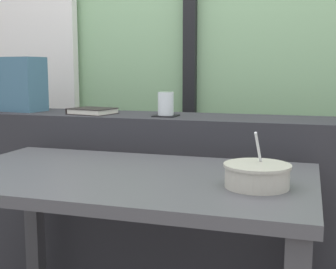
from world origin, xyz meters
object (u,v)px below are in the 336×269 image
(juice_glass, at_px, (166,105))
(coaster_square, at_px, (166,116))
(throw_pillow, at_px, (13,84))
(soup_bowl, at_px, (257,175))
(breakfast_table, at_px, (126,207))
(closed_book, at_px, (92,111))

(juice_glass, bearing_deg, coaster_square, 89.10)
(throw_pillow, height_order, soup_bowl, throw_pillow)
(coaster_square, height_order, juice_glass, juice_glass)
(coaster_square, height_order, throw_pillow, throw_pillow)
(soup_bowl, bearing_deg, juice_glass, 127.61)
(breakfast_table, relative_size, juice_glass, 11.92)
(juice_glass, distance_m, closed_book, 0.36)
(closed_book, bearing_deg, coaster_square, -0.51)
(throw_pillow, distance_m, soup_bowl, 1.43)
(breakfast_table, height_order, soup_bowl, soup_bowl)
(coaster_square, relative_size, closed_book, 0.46)
(throw_pillow, bearing_deg, breakfast_table, -34.98)
(throw_pillow, bearing_deg, juice_glass, -2.95)
(soup_bowl, bearing_deg, throw_pillow, 153.11)
(juice_glass, distance_m, soup_bowl, 0.77)
(breakfast_table, height_order, juice_glass, juice_glass)
(breakfast_table, distance_m, throw_pillow, 1.08)
(closed_book, bearing_deg, juice_glass, -0.51)
(throw_pillow, bearing_deg, closed_book, -4.87)
(coaster_square, distance_m, closed_book, 0.35)
(breakfast_table, bearing_deg, coaster_square, 93.86)
(juice_glass, xyz_separation_m, closed_book, (-0.35, 0.00, -0.04))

